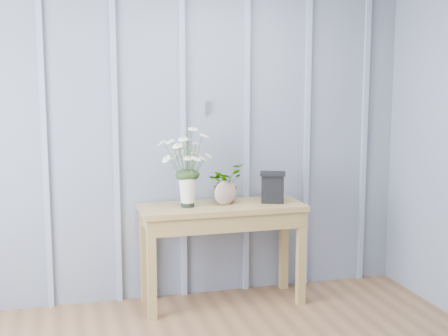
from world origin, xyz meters
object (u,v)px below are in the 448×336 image
object	(u,v)px
daisy_vase	(187,155)
carved_box	(273,187)
sideboard	(222,220)
felt_disc_vessel	(226,193)

from	to	relation	value
daisy_vase	carved_box	distance (m)	0.69
sideboard	felt_disc_vessel	size ratio (longest dim) A/B	6.58
carved_box	felt_disc_vessel	bearing A→B (deg)	179.60
sideboard	carved_box	distance (m)	0.45
felt_disc_vessel	carved_box	bearing A→B (deg)	-15.50
sideboard	daisy_vase	bearing A→B (deg)	-178.79
daisy_vase	carved_box	bearing A→B (deg)	-1.24
sideboard	daisy_vase	xyz separation A→B (m)	(-0.26, -0.01, 0.49)
felt_disc_vessel	carved_box	world-z (taller)	carved_box
sideboard	daisy_vase	world-z (taller)	daisy_vase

